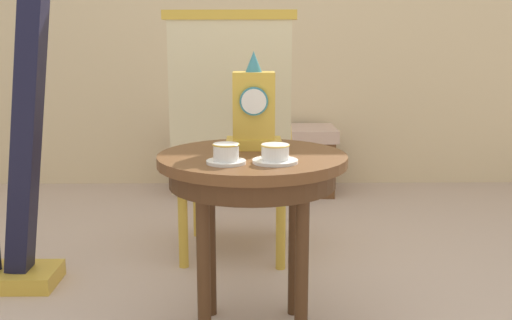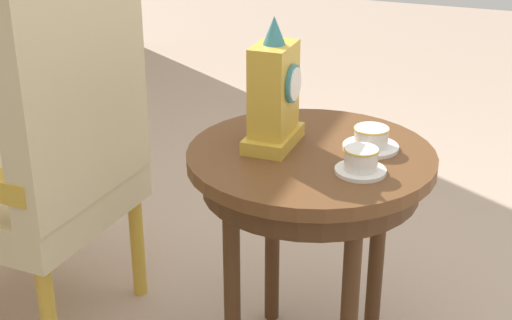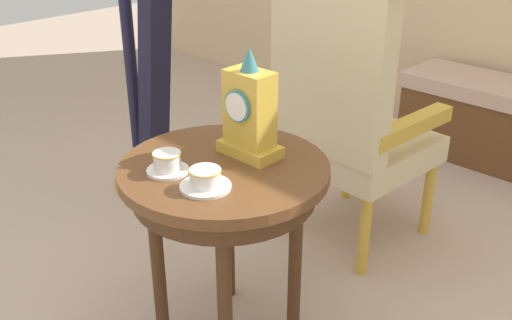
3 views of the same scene
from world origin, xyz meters
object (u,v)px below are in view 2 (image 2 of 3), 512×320
teacup_left (361,162)px  armchair (49,144)px  teacup_right (371,139)px  mantel_clock (274,95)px  side_table (310,181)px

teacup_left → armchair: armchair is taller
teacup_left → teacup_right: bearing=3.7°
teacup_left → armchair: (0.00, 0.88, -0.08)m
mantel_clock → teacup_right: bearing=-75.0°
side_table → armchair: armchair is taller
teacup_left → teacup_right: size_ratio=0.86×
armchair → side_table: bearing=-83.7°
side_table → mantel_clock: size_ratio=1.93×
side_table → teacup_right: teacup_right is taller
side_table → armchair: (-0.08, 0.73, 0.03)m
teacup_right → armchair: bearing=99.9°
teacup_right → mantel_clock: (-0.06, 0.24, 0.11)m
mantel_clock → armchair: (-0.09, 0.63, -0.19)m
side_table → armchair: bearing=96.3°
teacup_left → armchair: bearing=89.9°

